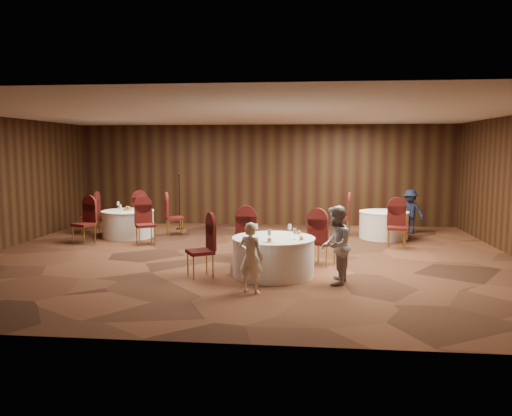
# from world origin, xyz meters

# --- Properties ---
(ground) EXTENTS (12.00, 12.00, 0.00)m
(ground) POSITION_xyz_m (0.00, 0.00, 0.00)
(ground) COLOR black
(ground) RESTS_ON ground
(room_shell) EXTENTS (12.00, 12.00, 12.00)m
(room_shell) POSITION_xyz_m (0.00, 0.00, 1.96)
(room_shell) COLOR silver
(room_shell) RESTS_ON ground
(table_main) EXTENTS (1.59, 1.59, 0.74)m
(table_main) POSITION_xyz_m (0.71, -1.52, 0.38)
(table_main) COLOR white
(table_main) RESTS_ON ground
(table_left) EXTENTS (1.42, 1.42, 0.74)m
(table_left) POSITION_xyz_m (-3.57, 2.29, 0.38)
(table_left) COLOR white
(table_left) RESTS_ON ground
(table_right) EXTENTS (1.33, 1.33, 0.74)m
(table_right) POSITION_xyz_m (3.45, 2.80, 0.38)
(table_right) COLOR white
(table_right) RESTS_ON ground
(chairs_main) EXTENTS (3.05, 2.15, 1.00)m
(chairs_main) POSITION_xyz_m (0.35, -0.88, 0.50)
(chairs_main) COLOR #3B0E0B
(chairs_main) RESTS_ON ground
(chairs_left) EXTENTS (3.08, 2.81, 1.00)m
(chairs_left) POSITION_xyz_m (-3.58, 2.30, 0.50)
(chairs_left) COLOR #3B0E0B
(chairs_left) RESTS_ON ground
(chairs_right) EXTENTS (1.82, 2.21, 1.00)m
(chairs_right) POSITION_xyz_m (2.94, 2.34, 0.50)
(chairs_right) COLOR #3B0E0B
(chairs_right) RESTS_ON ground
(tabletop_main) EXTENTS (1.02, 1.05, 0.22)m
(tabletop_main) POSITION_xyz_m (0.84, -1.61, 0.84)
(tabletop_main) COLOR silver
(tabletop_main) RESTS_ON table_main
(tabletop_left) EXTENTS (0.87, 0.80, 0.22)m
(tabletop_left) POSITION_xyz_m (-3.57, 2.30, 0.82)
(tabletop_left) COLOR silver
(tabletop_left) RESTS_ON table_left
(tabletop_right) EXTENTS (0.08, 0.08, 0.22)m
(tabletop_right) POSITION_xyz_m (3.66, 2.57, 0.90)
(tabletop_right) COLOR silver
(tabletop_right) RESTS_ON table_right
(mic_stand) EXTENTS (0.24, 0.24, 1.66)m
(mic_stand) POSITION_xyz_m (-2.50, 3.79, 0.49)
(mic_stand) COLOR black
(mic_stand) RESTS_ON ground
(woman_a) EXTENTS (0.51, 0.42, 1.21)m
(woman_a) POSITION_xyz_m (0.41, -2.75, 0.61)
(woman_a) COLOR white
(woman_a) RESTS_ON ground
(woman_b) EXTENTS (0.67, 0.79, 1.42)m
(woman_b) POSITION_xyz_m (1.86, -2.04, 0.71)
(woman_b) COLOR #A1A1A5
(woman_b) RESTS_ON ground
(man_c) EXTENTS (0.94, 0.85, 1.27)m
(man_c) POSITION_xyz_m (4.33, 3.72, 0.64)
(man_c) COLOR black
(man_c) RESTS_ON ground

